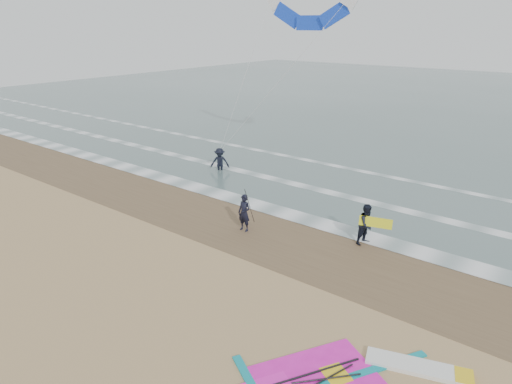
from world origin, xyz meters
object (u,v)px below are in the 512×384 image
Objects in this scene: windsurf_rig at (344,379)px; person_standing at (244,213)px; surf_kite at (310,9)px; person_wading at (220,157)px; person_walking at (367,224)px.

person_standing is (-7.63, 5.36, 0.79)m from windsurf_rig.
windsurf_rig is 21.16m from surf_kite.
surf_kite is (3.28, 4.43, 8.41)m from person_wading.
windsurf_rig is 0.56× the size of surf_kite.
person_standing is at bearing -71.82° from surf_kite.
windsurf_rig is at bearing -36.06° from person_standing.
person_walking is 11.92m from person_wading.
person_walking is (-2.92, 7.44, 0.82)m from windsurf_rig.
person_walking is at bearing -45.15° from surf_kite.
person_wading is (-11.34, 3.67, 0.03)m from person_walking.
person_wading reaches higher than person_walking.
person_walking is at bearing 111.40° from windsurf_rig.
person_standing is 0.96× the size of person_walking.
person_standing is at bearing 144.93° from windsurf_rig.
windsurf_rig is 3.19× the size of person_walking.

